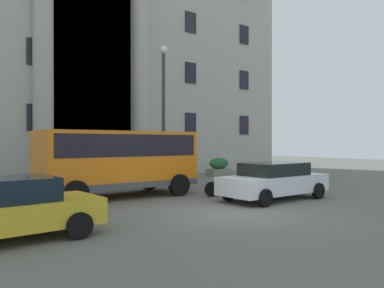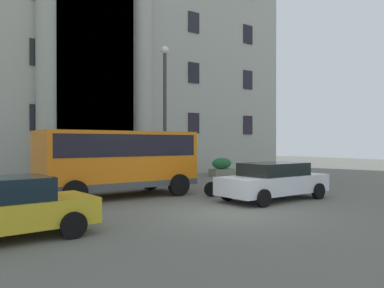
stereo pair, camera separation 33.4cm
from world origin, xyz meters
The scene contains 10 objects.
ground_plane centered at (0.00, 0.00, -0.06)m, with size 80.00×64.00×0.12m, color #606057.
office_building_facade centered at (0.01, 17.46, 8.07)m, with size 32.66×9.79×16.16m.
orange_minibus centered at (-1.31, 5.50, 1.59)m, with size 6.19×2.81×2.66m.
bus_stop_sign centered at (3.70, 7.17, 1.65)m, with size 0.44×0.08×2.68m.
hedge_planter_entrance_left centered at (8.25, 10.37, 0.57)m, with size 1.59×0.82×1.18m.
hedge_planter_west centered at (-0.32, 10.36, 0.67)m, with size 2.08×0.78×1.39m.
parked_sedan_far centered at (3.23, 1.23, 0.74)m, with size 4.61×2.08×1.43m.
motorcycle_far_end centered at (2.46, 3.13, 0.46)m, with size 1.99×0.74×0.89m.
scooter_by_planter centered at (-5.93, 3.30, 0.46)m, with size 1.95×0.56×0.89m.
lamppost_plaza_centre centered at (2.35, 7.84, 4.19)m, with size 0.40×0.40×7.14m.
Camera 1 is at (-8.08, -8.70, 2.22)m, focal length 35.68 mm.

